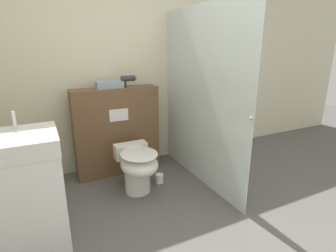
# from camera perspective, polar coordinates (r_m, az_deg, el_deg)

# --- Properties ---
(ground_plane) EXTENTS (12.00, 12.00, 0.00)m
(ground_plane) POSITION_cam_1_polar(r_m,az_deg,el_deg) (2.28, 11.30, -25.22)
(ground_plane) COLOR #565451
(wall_back) EXTENTS (8.00, 0.06, 2.50)m
(wall_back) POSITION_cam_1_polar(r_m,az_deg,el_deg) (3.44, -7.78, 12.22)
(wall_back) COLOR beige
(wall_back) RESTS_ON ground_plane
(partition_panel) EXTENTS (1.01, 0.27, 1.06)m
(partition_panel) POSITION_cam_1_polar(r_m,az_deg,el_deg) (3.26, -11.07, -1.10)
(partition_panel) COLOR brown
(partition_panel) RESTS_ON ground_plane
(shower_glass) EXTENTS (0.04, 1.63, 1.95)m
(shower_glass) POSITION_cam_1_polar(r_m,az_deg,el_deg) (2.93, 7.17, 6.00)
(shower_glass) COLOR silver
(shower_glass) RESTS_ON ground_plane
(toilet) EXTENTS (0.39, 0.57, 0.49)m
(toilet) POSITION_cam_1_polar(r_m,az_deg,el_deg) (2.82, -6.62, -8.76)
(toilet) COLOR white
(toilet) RESTS_ON ground_plane
(sink_vanity) EXTENTS (0.56, 0.54, 1.06)m
(sink_vanity) POSITION_cam_1_polar(r_m,az_deg,el_deg) (2.33, -28.72, -12.35)
(sink_vanity) COLOR white
(sink_vanity) RESTS_ON ground_plane
(hair_drier) EXTENTS (0.19, 0.07, 0.14)m
(hair_drier) POSITION_cam_1_polar(r_m,az_deg,el_deg) (3.15, -8.58, 10.14)
(hair_drier) COLOR #2D2D33
(hair_drier) RESTS_ON partition_panel
(folded_towel) EXTENTS (0.30, 0.17, 0.08)m
(folded_towel) POSITION_cam_1_polar(r_m,az_deg,el_deg) (3.14, -12.70, 8.80)
(folded_towel) COLOR #8C9EAD
(folded_towel) RESTS_ON partition_panel
(spare_toilet_roll) EXTENTS (0.09, 0.09, 0.10)m
(spare_toilet_roll) POSITION_cam_1_polar(r_m,az_deg,el_deg) (3.10, -1.90, -11.31)
(spare_toilet_roll) COLOR white
(spare_toilet_roll) RESTS_ON ground_plane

